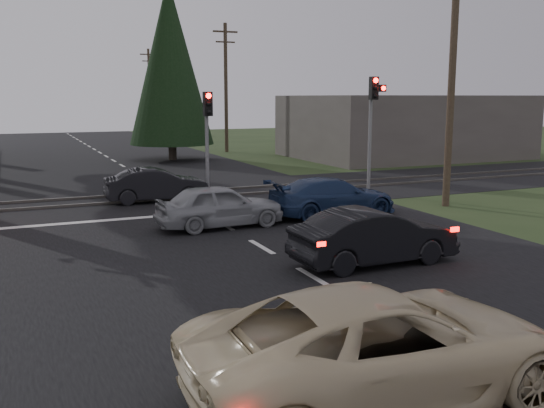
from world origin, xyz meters
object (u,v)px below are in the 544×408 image
utility_pole_mid (226,85)px  cream_coupe (381,344)px  utility_pole_far (150,89)px  silver_car (220,206)px  blue_sedan (332,197)px  dark_hatchback (374,237)px  traffic_signal_right (373,112)px  utility_pole_near (452,73)px  traffic_signal_center (208,127)px  dark_car_far (157,185)px

utility_pole_mid → cream_coupe: size_ratio=1.71×
utility_pole_far → silver_car: bearing=-100.0°
utility_pole_far → blue_sedan: (-4.69, -48.97, -4.09)m
cream_coupe → silver_car: (1.47, 10.89, -0.07)m
dark_hatchback → silver_car: dark_hatchback is taller
traffic_signal_right → utility_pole_near: bearing=-74.7°
traffic_signal_center → dark_car_far: (-1.92, 0.44, -2.17)m
dark_hatchback → silver_car: size_ratio=1.04×
traffic_signal_center → utility_pole_mid: size_ratio=0.46×
utility_pole_near → dark_car_far: (-9.42, 5.12, -4.09)m
traffic_signal_right → dark_car_far: 9.03m
utility_pole_mid → blue_sedan: utility_pole_mid is taller
utility_pole_far → silver_car: utility_pole_far is taller
traffic_signal_center → utility_pole_far: 44.99m
traffic_signal_right → silver_car: size_ratio=1.22×
utility_pole_mid → silver_car: bearing=-109.8°
dark_hatchback → blue_sedan: bearing=-20.8°
utility_pole_near → dark_hatchback: size_ratio=2.25×
dark_car_far → silver_car: bearing=-169.0°
blue_sedan → utility_pole_near: bearing=-90.8°
traffic_signal_center → blue_sedan: size_ratio=0.94×
cream_coupe → blue_sedan: bearing=-25.2°
utility_pole_near → cream_coupe: size_ratio=1.71×
dark_car_far → utility_pole_near: bearing=-115.2°
dark_car_far → traffic_signal_center: bearing=-99.6°
utility_pole_far → dark_car_far: 45.07m
dark_hatchback → dark_car_far: bearing=13.1°
traffic_signal_right → dark_hatchback: (-5.74, -9.05, -2.65)m
utility_pole_near → utility_pole_mid: 24.00m
dark_car_far → utility_pole_far: bearing=-8.8°
traffic_signal_center → blue_sedan: (2.81, -4.64, -2.17)m
traffic_signal_right → silver_car: traffic_signal_right is taller
cream_coupe → blue_sedan: 12.40m
silver_car → dark_hatchback: bearing=-161.9°
traffic_signal_right → traffic_signal_center: bearing=169.6°
traffic_signal_right → utility_pole_far: utility_pole_far is taller
traffic_signal_center → silver_car: traffic_signal_center is taller
silver_car → blue_sedan: 4.02m
utility_pole_near → traffic_signal_right: bearing=105.3°
traffic_signal_right → utility_pole_mid: size_ratio=0.52×
utility_pole_near → traffic_signal_center: bearing=148.0°
cream_coupe → dark_hatchback: size_ratio=1.31×
utility_pole_near → utility_pole_far: same height
traffic_signal_center → utility_pole_far: (7.50, 44.32, 1.92)m
cream_coupe → traffic_signal_center: bearing=-8.6°
utility_pole_mid → dark_car_far: utility_pole_mid is taller
utility_pole_mid → dark_car_far: (-9.42, -18.88, -4.09)m
traffic_signal_right → dark_car_far: (-8.46, 1.64, -2.68)m
cream_coupe → dark_car_far: cream_coupe is taller
traffic_signal_center → blue_sedan: traffic_signal_center is taller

